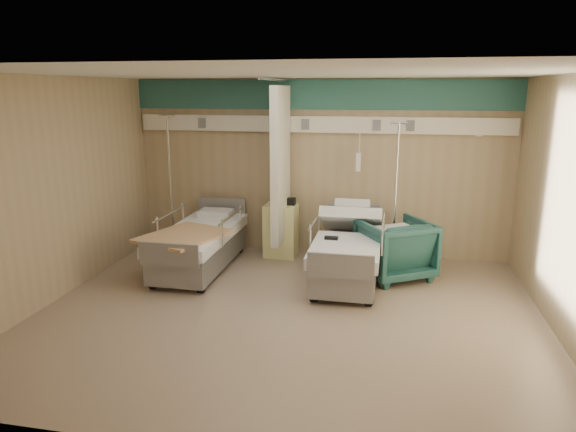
{
  "coord_description": "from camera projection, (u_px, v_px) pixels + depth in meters",
  "views": [
    {
      "loc": [
        1.13,
        -5.6,
        2.63
      ],
      "look_at": [
        -0.11,
        0.6,
        1.07
      ],
      "focal_mm": 32.0,
      "sensor_mm": 36.0,
      "label": 1
    }
  ],
  "objects": [
    {
      "name": "ground",
      "position": [
        288.0,
        314.0,
        6.18
      ],
      "size": [
        6.0,
        5.0,
        0.0
      ],
      "primitive_type": "cube",
      "color": "gray",
      "rests_on": "ground"
    },
    {
      "name": "toiletry_bag",
      "position": [
        289.0,
        201.0,
        8.13
      ],
      "size": [
        0.21,
        0.14,
        0.11
      ],
      "primitive_type": "cube",
      "rotation": [
        0.0,
        0.0,
        -0.04
      ],
      "color": "black",
      "rests_on": "bedside_cabinet"
    },
    {
      "name": "room_walls",
      "position": [
        289.0,
        157.0,
        5.98
      ],
      "size": [
        6.04,
        5.04,
        2.82
      ],
      "color": "tan",
      "rests_on": "ground"
    },
    {
      "name": "call_remote",
      "position": [
        331.0,
        238.0,
        7.03
      ],
      "size": [
        0.18,
        0.09,
        0.04
      ],
      "primitive_type": "cube",
      "rotation": [
        0.0,
        0.0,
        -0.03
      ],
      "color": "black",
      "rests_on": "bed_right"
    },
    {
      "name": "visitor_armchair",
      "position": [
        395.0,
        249.0,
        7.3
      ],
      "size": [
        1.26,
        1.27,
        0.85
      ],
      "primitive_type": "imported",
      "rotation": [
        0.0,
        0.0,
        3.68
      ],
      "color": "#1F4E49",
      "rests_on": "ground"
    },
    {
      "name": "bedside_cabinet",
      "position": [
        281.0,
        230.0,
        8.27
      ],
      "size": [
        0.5,
        0.48,
        0.85
      ],
      "primitive_type": "cube",
      "color": "#F4F298",
      "rests_on": "ground"
    },
    {
      "name": "bed_right",
      "position": [
        347.0,
        258.0,
        7.22
      ],
      "size": [
        1.0,
        2.16,
        0.63
      ],
      "primitive_type": null,
      "color": "white",
      "rests_on": "ground"
    },
    {
      "name": "tan_blanket",
      "position": [
        184.0,
        236.0,
        7.13
      ],
      "size": [
        1.25,
        1.4,
        0.04
      ],
      "primitive_type": "cube",
      "rotation": [
        0.0,
        0.0,
        -0.34
      ],
      "color": "tan",
      "rests_on": "bed_left"
    },
    {
      "name": "iv_stand_right",
      "position": [
        393.0,
        238.0,
        7.76
      ],
      "size": [
        0.39,
        0.39,
        2.18
      ],
      "rotation": [
        0.0,
        0.0,
        -0.4
      ],
      "color": "silver",
      "rests_on": "ground"
    },
    {
      "name": "white_cup",
      "position": [
        273.0,
        198.0,
        8.32
      ],
      "size": [
        0.1,
        0.1,
        0.13
      ],
      "primitive_type": "cylinder",
      "rotation": [
        0.0,
        0.0,
        -0.1
      ],
      "color": "white",
      "rests_on": "bedside_cabinet"
    },
    {
      "name": "bed_left",
      "position": [
        200.0,
        249.0,
        7.64
      ],
      "size": [
        1.0,
        2.16,
        0.63
      ],
      "primitive_type": null,
      "color": "white",
      "rests_on": "ground"
    },
    {
      "name": "iv_stand_left",
      "position": [
        173.0,
        224.0,
        8.54
      ],
      "size": [
        0.4,
        0.4,
        2.24
      ],
      "rotation": [
        0.0,
        0.0,
        0.35
      ],
      "color": "silver",
      "rests_on": "ground"
    },
    {
      "name": "waffle_blanket",
      "position": [
        397.0,
        219.0,
        7.14
      ],
      "size": [
        0.77,
        0.75,
        0.07
      ],
      "primitive_type": "cube",
      "rotation": [
        0.0,
        0.0,
        3.7
      ],
      "color": "white",
      "rests_on": "visitor_armchair"
    }
  ]
}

